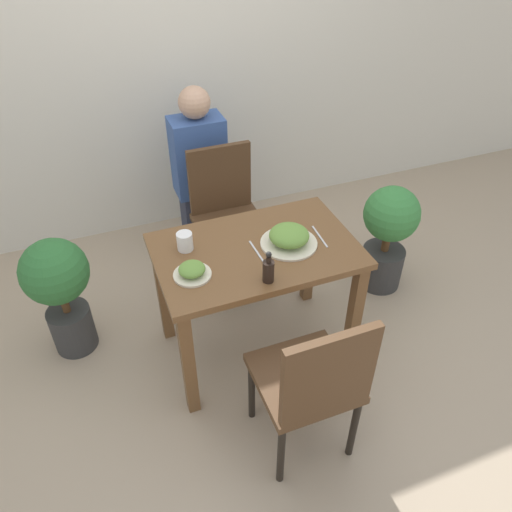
{
  "coord_description": "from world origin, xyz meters",
  "views": [
    {
      "loc": [
        -0.7,
        -1.83,
        2.23
      ],
      "look_at": [
        0.0,
        0.0,
        0.67
      ],
      "focal_mm": 35.0,
      "sensor_mm": 36.0,
      "label": 1
    }
  ],
  "objects_px": {
    "sauce_bottle": "(268,270)",
    "potted_plant_right": "(388,232)",
    "food_plate": "(289,237)",
    "side_plate": "(192,271)",
    "potted_plant_left": "(59,287)",
    "person_figure": "(200,174)",
    "chair_far": "(227,211)",
    "chair_near": "(313,381)",
    "drink_cup": "(185,241)"
  },
  "relations": [
    {
      "from": "sauce_bottle",
      "to": "person_figure",
      "type": "xyz_separation_m",
      "value": [
        0.04,
        1.32,
        -0.2
      ]
    },
    {
      "from": "potted_plant_left",
      "to": "potted_plant_right",
      "type": "relative_size",
      "value": 1.02
    },
    {
      "from": "chair_far",
      "to": "sauce_bottle",
      "type": "relative_size",
      "value": 5.42
    },
    {
      "from": "food_plate",
      "to": "person_figure",
      "type": "bearing_deg",
      "value": 98.03
    },
    {
      "from": "sauce_bottle",
      "to": "potted_plant_right",
      "type": "distance_m",
      "value": 1.17
    },
    {
      "from": "food_plate",
      "to": "drink_cup",
      "type": "bearing_deg",
      "value": 163.29
    },
    {
      "from": "side_plate",
      "to": "person_figure",
      "type": "relative_size",
      "value": 0.15
    },
    {
      "from": "potted_plant_left",
      "to": "potted_plant_right",
      "type": "bearing_deg",
      "value": -4.76
    },
    {
      "from": "potted_plant_right",
      "to": "drink_cup",
      "type": "bearing_deg",
      "value": -175.26
    },
    {
      "from": "side_plate",
      "to": "sauce_bottle",
      "type": "bearing_deg",
      "value": -26.72
    },
    {
      "from": "food_plate",
      "to": "potted_plant_left",
      "type": "xyz_separation_m",
      "value": [
        -1.14,
        0.42,
        -0.32
      ]
    },
    {
      "from": "drink_cup",
      "to": "potted_plant_right",
      "type": "distance_m",
      "value": 1.35
    },
    {
      "from": "sauce_bottle",
      "to": "side_plate",
      "type": "bearing_deg",
      "value": 153.28
    },
    {
      "from": "chair_near",
      "to": "sauce_bottle",
      "type": "xyz_separation_m",
      "value": [
        -0.03,
        0.44,
        0.28
      ]
    },
    {
      "from": "chair_far",
      "to": "potted_plant_right",
      "type": "xyz_separation_m",
      "value": [
        0.9,
        -0.46,
        -0.09
      ]
    },
    {
      "from": "chair_far",
      "to": "chair_near",
      "type": "bearing_deg",
      "value": -93.08
    },
    {
      "from": "side_plate",
      "to": "drink_cup",
      "type": "distance_m",
      "value": 0.21
    },
    {
      "from": "food_plate",
      "to": "sauce_bottle",
      "type": "height_order",
      "value": "sauce_bottle"
    },
    {
      "from": "drink_cup",
      "to": "potted_plant_left",
      "type": "distance_m",
      "value": 0.77
    },
    {
      "from": "drink_cup",
      "to": "potted_plant_right",
      "type": "xyz_separation_m",
      "value": [
        1.3,
        0.11,
        -0.35
      ]
    },
    {
      "from": "chair_far",
      "to": "person_figure",
      "type": "distance_m",
      "value": 0.4
    },
    {
      "from": "drink_cup",
      "to": "potted_plant_left",
      "type": "height_order",
      "value": "drink_cup"
    },
    {
      "from": "chair_far",
      "to": "potted_plant_left",
      "type": "bearing_deg",
      "value": -164.09
    },
    {
      "from": "side_plate",
      "to": "sauce_bottle",
      "type": "xyz_separation_m",
      "value": [
        0.31,
        -0.16,
        0.03
      ]
    },
    {
      "from": "food_plate",
      "to": "potted_plant_right",
      "type": "distance_m",
      "value": 0.91
    },
    {
      "from": "chair_near",
      "to": "food_plate",
      "type": "bearing_deg",
      "value": -104.67
    },
    {
      "from": "side_plate",
      "to": "potted_plant_right",
      "type": "bearing_deg",
      "value": 13.43
    },
    {
      "from": "drink_cup",
      "to": "potted_plant_right",
      "type": "height_order",
      "value": "drink_cup"
    },
    {
      "from": "person_figure",
      "to": "chair_far",
      "type": "bearing_deg",
      "value": -81.66
    },
    {
      "from": "drink_cup",
      "to": "sauce_bottle",
      "type": "distance_m",
      "value": 0.47
    },
    {
      "from": "potted_plant_left",
      "to": "person_figure",
      "type": "height_order",
      "value": "person_figure"
    },
    {
      "from": "person_figure",
      "to": "side_plate",
      "type": "bearing_deg",
      "value": -107.21
    },
    {
      "from": "drink_cup",
      "to": "potted_plant_left",
      "type": "bearing_deg",
      "value": 157.33
    },
    {
      "from": "drink_cup",
      "to": "person_figure",
      "type": "xyz_separation_m",
      "value": [
        0.34,
        0.95,
        -0.19
      ]
    },
    {
      "from": "food_plate",
      "to": "drink_cup",
      "type": "height_order",
      "value": "food_plate"
    },
    {
      "from": "sauce_bottle",
      "to": "person_figure",
      "type": "bearing_deg",
      "value": 88.05
    },
    {
      "from": "sauce_bottle",
      "to": "potted_plant_right",
      "type": "height_order",
      "value": "sauce_bottle"
    },
    {
      "from": "side_plate",
      "to": "potted_plant_left",
      "type": "xyz_separation_m",
      "value": [
        -0.62,
        0.48,
        -0.3
      ]
    },
    {
      "from": "chair_far",
      "to": "drink_cup",
      "type": "bearing_deg",
      "value": -124.88
    },
    {
      "from": "side_plate",
      "to": "potted_plant_right",
      "type": "xyz_separation_m",
      "value": [
        1.32,
        0.31,
        -0.34
      ]
    },
    {
      "from": "side_plate",
      "to": "person_figure",
      "type": "distance_m",
      "value": 1.22
    },
    {
      "from": "food_plate",
      "to": "person_figure",
      "type": "xyz_separation_m",
      "value": [
        -0.16,
        1.1,
        -0.18
      ]
    },
    {
      "from": "sauce_bottle",
      "to": "drink_cup",
      "type": "bearing_deg",
      "value": 128.65
    },
    {
      "from": "side_plate",
      "to": "person_figure",
      "type": "bearing_deg",
      "value": 72.79
    },
    {
      "from": "chair_far",
      "to": "potted_plant_left",
      "type": "relative_size",
      "value": 1.22
    },
    {
      "from": "chair_near",
      "to": "side_plate",
      "type": "height_order",
      "value": "chair_near"
    },
    {
      "from": "chair_far",
      "to": "side_plate",
      "type": "height_order",
      "value": "chair_far"
    },
    {
      "from": "food_plate",
      "to": "potted_plant_right",
      "type": "xyz_separation_m",
      "value": [
        0.8,
        0.26,
        -0.35
      ]
    },
    {
      "from": "food_plate",
      "to": "side_plate",
      "type": "bearing_deg",
      "value": -173.39
    },
    {
      "from": "potted_plant_right",
      "to": "sauce_bottle",
      "type": "bearing_deg",
      "value": -154.78
    }
  ]
}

